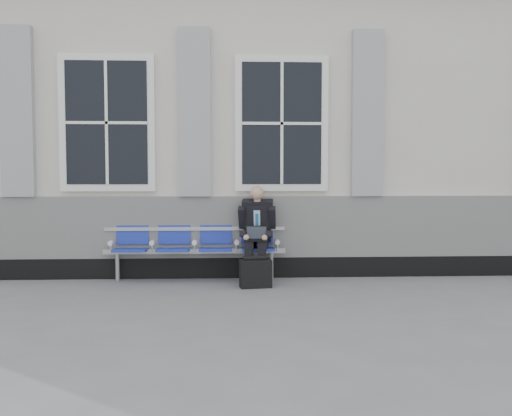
{
  "coord_description": "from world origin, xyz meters",
  "views": [
    {
      "loc": [
        -0.42,
        -6.83,
        1.55
      ],
      "look_at": [
        -0.05,
        0.9,
        1.06
      ],
      "focal_mm": 40.0,
      "sensor_mm": 36.0,
      "label": 1
    }
  ],
  "objects": [
    {
      "name": "bench",
      "position": [
        -0.91,
        1.32,
        0.55
      ],
      "size": [
        2.6,
        0.47,
        0.91
      ],
      "color": "#9EA0A3",
      "rests_on": "ground"
    },
    {
      "name": "briefcase",
      "position": [
        -0.06,
        0.72,
        0.2
      ],
      "size": [
        0.44,
        0.24,
        0.43
      ],
      "color": "black",
      "rests_on": "ground"
    },
    {
      "name": "station_building",
      "position": [
        -0.02,
        3.47,
        2.22
      ],
      "size": [
        14.4,
        4.4,
        4.49
      ],
      "color": "beige",
      "rests_on": "ground"
    },
    {
      "name": "businessman",
      "position": [
        -0.02,
        1.2,
        0.74
      ],
      "size": [
        0.55,
        0.74,
        1.35
      ],
      "color": "black",
      "rests_on": "ground"
    },
    {
      "name": "ground",
      "position": [
        0.0,
        0.0,
        0.0
      ],
      "size": [
        70.0,
        70.0,
        0.0
      ],
      "primitive_type": "plane",
      "color": "slate",
      "rests_on": "ground"
    }
  ]
}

